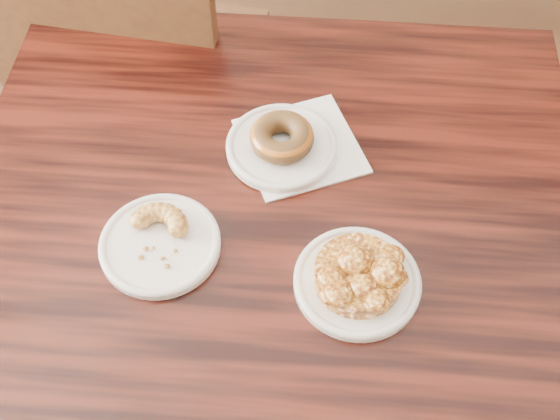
# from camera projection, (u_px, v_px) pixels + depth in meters

# --- Properties ---
(floor) EXTENTS (5.00, 5.00, 0.00)m
(floor) POSITION_uv_depth(u_px,v_px,m) (392.00, 393.00, 1.66)
(floor) COLOR black
(floor) RESTS_ON ground
(cafe_table) EXTENTS (0.97, 0.97, 0.75)m
(cafe_table) POSITION_uv_depth(u_px,v_px,m) (271.00, 338.00, 1.34)
(cafe_table) COLOR black
(cafe_table) RESTS_ON floor
(chair_far) EXTENTS (0.57, 0.57, 0.90)m
(chair_far) POSITION_uv_depth(u_px,v_px,m) (152.00, 67.00, 1.66)
(chair_far) COLOR black
(chair_far) RESTS_ON floor
(napkin) EXTENTS (0.23, 0.23, 0.00)m
(napkin) POSITION_uv_depth(u_px,v_px,m) (300.00, 146.00, 1.12)
(napkin) COLOR white
(napkin) RESTS_ON cafe_table
(plate_donut) EXTENTS (0.18, 0.18, 0.01)m
(plate_donut) POSITION_uv_depth(u_px,v_px,m) (282.00, 147.00, 1.11)
(plate_donut) COLOR white
(plate_donut) RESTS_ON napkin
(plate_cruller) EXTENTS (0.18, 0.18, 0.01)m
(plate_cruller) POSITION_uv_depth(u_px,v_px,m) (160.00, 245.00, 1.01)
(plate_cruller) COLOR white
(plate_cruller) RESTS_ON cafe_table
(plate_fritter) EXTENTS (0.18, 0.18, 0.01)m
(plate_fritter) POSITION_uv_depth(u_px,v_px,m) (357.00, 282.00, 0.98)
(plate_fritter) COLOR white
(plate_fritter) RESTS_ON cafe_table
(glazed_donut) EXTENTS (0.10, 0.10, 0.04)m
(glazed_donut) POSITION_uv_depth(u_px,v_px,m) (282.00, 137.00, 1.09)
(glazed_donut) COLOR #9B4A16
(glazed_donut) RESTS_ON plate_donut
(apple_fritter) EXTENTS (0.17, 0.17, 0.04)m
(apple_fritter) POSITION_uv_depth(u_px,v_px,m) (359.00, 273.00, 0.95)
(apple_fritter) COLOR #3F1906
(apple_fritter) RESTS_ON plate_fritter
(cruller_fragment) EXTENTS (0.10, 0.10, 0.03)m
(cruller_fragment) POSITION_uv_depth(u_px,v_px,m) (158.00, 237.00, 1.00)
(cruller_fragment) COLOR brown
(cruller_fragment) RESTS_ON plate_cruller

